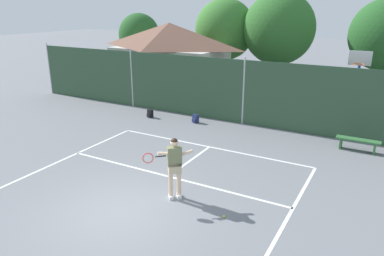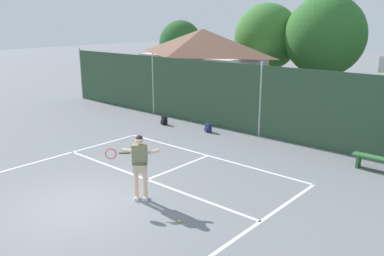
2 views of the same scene
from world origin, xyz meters
name	(u,v)px [view 2 (image 2 of 2)]	position (x,y,z in m)	size (l,w,h in m)	color
ground_plane	(79,207)	(0.00, 0.00, 0.00)	(120.00, 120.00, 0.00)	slate
court_markings	(99,199)	(0.00, 0.65, 0.00)	(8.30, 11.10, 0.01)	white
chainlink_fence	(260,101)	(0.00, 9.00, 1.51)	(26.09, 0.09, 3.16)	#2D4C33
clubhouse_building	(202,64)	(-6.94, 13.56, 2.23)	(7.44, 4.42, 4.31)	beige
treeline_backdrop	(363,39)	(1.18, 17.27, 3.83)	(26.05, 4.16, 6.43)	brown
tennis_player	(139,162)	(0.92, 1.38, 1.11)	(1.05, 1.07, 1.85)	silver
tennis_ball	(179,221)	(2.62, 1.13, 0.03)	(0.07, 0.07, 0.07)	#CCE033
backpack_black	(164,121)	(-4.41, 7.67, 0.19)	(0.32, 0.30, 0.46)	black
backpack_navy	(208,128)	(-2.00, 8.02, 0.19)	(0.32, 0.31, 0.46)	navy
courtside_bench	(378,161)	(5.17, 7.91, 0.36)	(1.60, 0.36, 0.48)	#336B38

